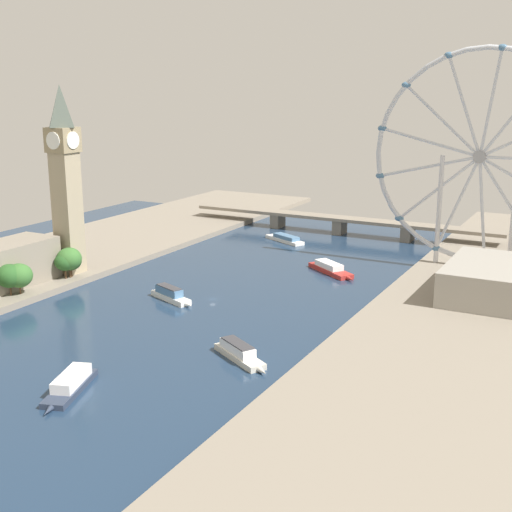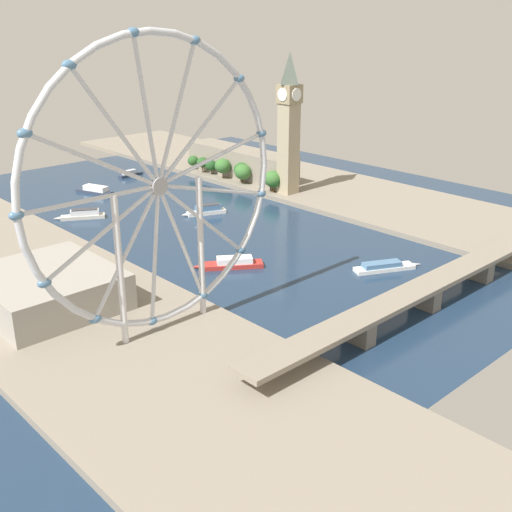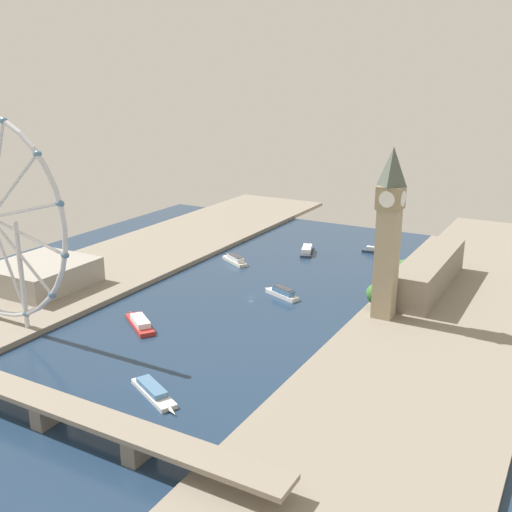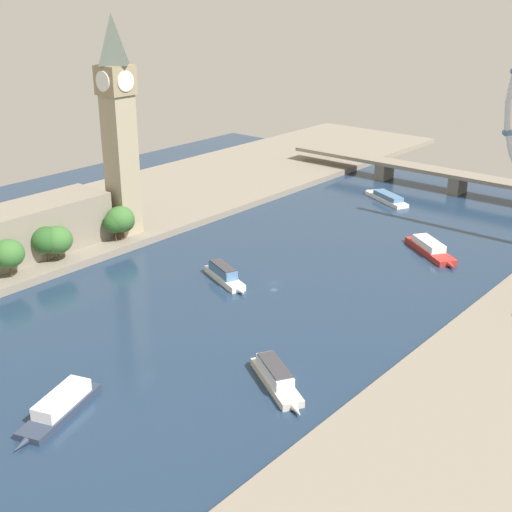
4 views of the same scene
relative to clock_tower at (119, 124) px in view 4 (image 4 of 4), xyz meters
name	(u,v)px [view 4 (image 4 of 4)]	position (x,y,z in m)	size (l,w,h in m)	color
ground_plane	(274,284)	(79.44, 3.18, -49.71)	(392.19, 392.19, 0.00)	#1E334C
riverbank_left	(88,218)	(-31.65, 3.18, -48.21)	(90.00, 520.00, 3.00)	gray
clock_tower	(119,124)	(0.00, 0.00, 0.00)	(13.21, 13.21, 89.88)	tan
tree_row_embankment	(53,241)	(5.46, -39.93, -38.30)	(14.57, 99.81, 14.60)	#513823
river_bridge	(458,178)	(79.44, 157.78, -41.23)	(204.19, 12.97, 10.90)	gray
tour_boat_0	(430,248)	(109.13, 68.85, -47.66)	(31.89, 24.37, 5.09)	#B22D28
tour_boat_1	(224,275)	(63.95, -6.85, -47.20)	(27.37, 13.86, 6.08)	white
tour_boat_2	(276,377)	(123.27, -50.49, -47.31)	(27.96, 18.78, 5.81)	beige
tour_boat_4	(386,198)	(58.06, 121.48, -47.95)	(33.19, 19.60, 4.21)	white
tour_boat_5	(60,406)	(89.06, -96.85, -47.50)	(16.02, 31.34, 5.24)	#2D384C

